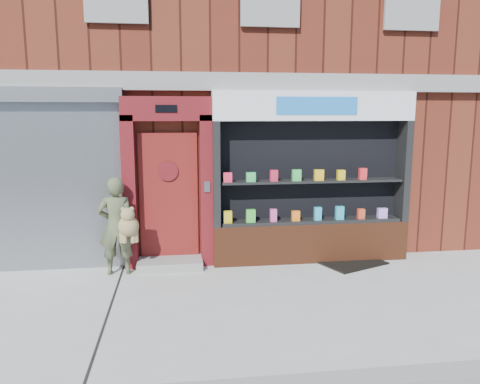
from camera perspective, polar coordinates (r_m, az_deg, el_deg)
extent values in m
plane|color=#9E9E99|center=(6.66, -2.01, -13.65)|extent=(80.00, 80.00, 0.00)
cube|color=#561E13|center=(12.18, -5.07, 16.03)|extent=(12.00, 8.00, 8.00)
cube|color=gray|center=(8.05, -3.56, 13.29)|extent=(12.00, 0.16, 0.30)
cube|color=gray|center=(8.47, -24.11, 0.41)|extent=(3.00, 0.10, 2.80)
cube|color=slate|center=(8.33, -24.95, 10.72)|extent=(3.10, 0.30, 0.24)
cube|color=#540E13|center=(8.10, -13.31, -0.10)|extent=(0.22, 0.28, 2.60)
cube|color=#540E13|center=(8.08, -4.10, 0.10)|extent=(0.22, 0.28, 2.60)
cube|color=#540E13|center=(7.95, -8.97, 9.99)|extent=(1.50, 0.28, 0.40)
cube|color=black|center=(7.80, -8.99, 10.00)|extent=(0.35, 0.01, 0.12)
cube|color=maroon|center=(8.19, -8.68, -0.56)|extent=(1.00, 0.06, 2.20)
cylinder|color=black|center=(8.08, -8.76, 2.53)|extent=(0.28, 0.02, 0.28)
cylinder|color=#540E13|center=(8.07, -8.77, 2.52)|extent=(0.34, 0.02, 0.34)
cube|color=gray|center=(8.20, -8.51, -8.66)|extent=(1.10, 0.55, 0.15)
cube|color=slate|center=(7.91, -4.03, 0.64)|extent=(0.10, 0.02, 0.18)
cube|color=#642D17|center=(8.54, 8.56, -5.98)|extent=(3.50, 0.40, 0.70)
cube|color=black|center=(7.99, -2.95, 2.18)|extent=(0.12, 0.40, 1.80)
cube|color=black|center=(8.92, 19.25, 2.44)|extent=(0.12, 0.40, 1.80)
cube|color=black|center=(8.47, 8.42, 2.52)|extent=(3.30, 0.03, 1.80)
cube|color=black|center=(8.45, 8.62, -3.50)|extent=(3.20, 0.36, 0.06)
cube|color=black|center=(8.32, 8.75, 1.34)|extent=(3.20, 0.36, 0.04)
cube|color=white|center=(8.23, 8.98, 10.33)|extent=(3.50, 0.40, 0.50)
cube|color=blue|center=(8.04, 9.40, 10.33)|extent=(1.40, 0.01, 0.30)
cube|color=gold|center=(8.05, -1.51, -3.06)|extent=(0.14, 0.09, 0.21)
cube|color=green|center=(8.10, 1.31, -2.93)|extent=(0.16, 0.09, 0.22)
cube|color=#D24693|center=(8.18, 4.08, -2.85)|extent=(0.11, 0.09, 0.22)
cube|color=orange|center=(8.27, 6.80, -2.90)|extent=(0.14, 0.09, 0.18)
cube|color=#269FC1|center=(8.37, 9.46, -2.62)|extent=(0.12, 0.09, 0.23)
cube|color=#269EBE|center=(8.50, 12.04, -2.50)|extent=(0.14, 0.09, 0.24)
cube|color=#CE4224|center=(8.65, 14.53, -2.59)|extent=(0.12, 0.09, 0.18)
cube|color=#BE87F3|center=(8.80, 16.94, -2.48)|extent=(0.17, 0.09, 0.18)
cube|color=#ED2947|center=(7.93, -1.53, 1.79)|extent=(0.15, 0.09, 0.17)
cube|color=green|center=(7.98, 1.33, 1.83)|extent=(0.16, 0.09, 0.16)
cube|color=#C3223D|center=(8.05, 4.14, 2.00)|extent=(0.13, 0.09, 0.20)
cube|color=green|center=(8.15, 6.90, 2.04)|extent=(0.15, 0.09, 0.20)
cube|color=yellow|center=(8.26, 9.59, 2.05)|extent=(0.16, 0.09, 0.19)
cube|color=yellow|center=(8.38, 12.20, 2.04)|extent=(0.13, 0.09, 0.18)
cube|color=red|center=(8.53, 14.73, 2.16)|extent=(0.13, 0.09, 0.20)
imported|color=#4C5336|center=(7.92, -14.84, -4.02)|extent=(0.61, 0.43, 1.62)
sphere|color=olive|center=(7.74, -13.43, -4.07)|extent=(0.33, 0.33, 0.33)
sphere|color=olive|center=(7.64, -13.53, -2.71)|extent=(0.22, 0.22, 0.22)
sphere|color=olive|center=(7.63, -14.06, -2.06)|extent=(0.08, 0.08, 0.08)
sphere|color=olive|center=(7.62, -13.06, -2.04)|extent=(0.08, 0.08, 0.08)
cylinder|color=olive|center=(7.79, -14.20, -5.28)|extent=(0.08, 0.08, 0.20)
cylinder|color=olive|center=(7.77, -12.56, -5.26)|extent=(0.08, 0.08, 0.20)
cylinder|color=olive|center=(7.77, -13.89, -5.32)|extent=(0.08, 0.08, 0.20)
cylinder|color=olive|center=(7.75, -12.91, -5.30)|extent=(0.08, 0.08, 0.20)
cube|color=black|center=(8.61, 13.50, -8.36)|extent=(1.28, 1.11, 0.03)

